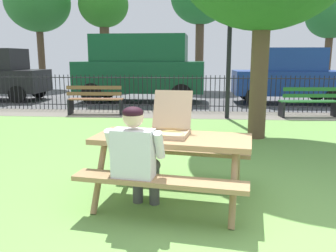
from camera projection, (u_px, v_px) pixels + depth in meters
name	position (u px, v px, depth m)	size (l,w,h in m)	color
ground	(242.00, 172.00, 5.21)	(28.00, 11.65, 0.02)	#70A24E
cobblestone_walkway	(220.00, 115.00, 10.22)	(28.00, 1.40, 0.01)	slate
street_asphalt	(214.00, 99.00, 14.24)	(28.00, 6.82, 0.01)	#515154
picnic_table_foreground	(172.00, 151.00, 4.08)	(2.00, 1.73, 0.79)	#A27E54
pizza_box_open	(169.00, 127.00, 4.13)	(0.55, 0.63, 0.50)	tan
adult_at_table	(137.00, 156.00, 3.65)	(0.63, 0.63, 1.19)	#4A4A4A
iron_fence_streetside	(219.00, 93.00, 10.80)	(19.27, 0.03, 1.12)	black
park_bench_left	(95.00, 100.00, 10.31)	(1.62, 0.54, 0.85)	brown
park_bench_center	(309.00, 102.00, 9.80)	(1.63, 0.61, 0.85)	#26672C
lamp_post_walkway	(230.00, 19.00, 9.19)	(0.28, 0.28, 4.37)	black
parked_car_left	(141.00, 67.00, 13.00)	(4.75, 2.17, 2.46)	#124D2E
parked_car_center	(289.00, 75.00, 12.61)	(3.93, 1.88, 1.98)	navy
far_tree_left	(38.00, 3.00, 18.17)	(3.34, 3.34, 5.96)	brown
far_tree_midleft	(104.00, 7.00, 17.94)	(2.54, 2.54, 5.44)	brown
far_tree_midright	(331.00, 17.00, 17.11)	(2.41, 2.41, 4.73)	brown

